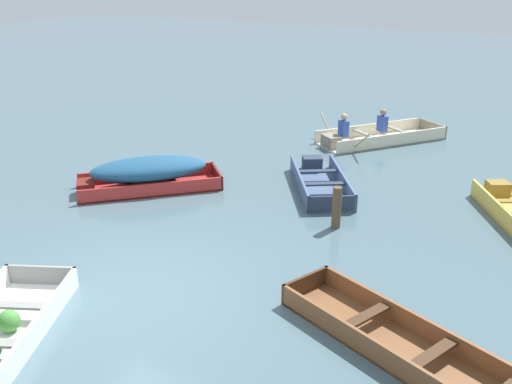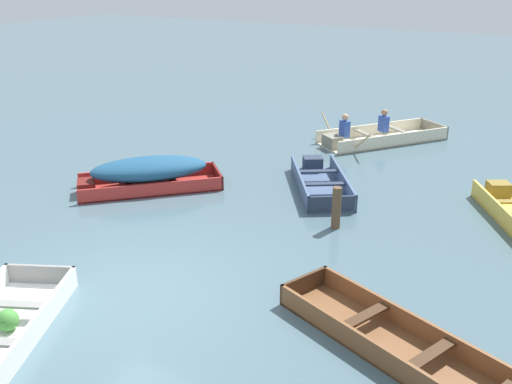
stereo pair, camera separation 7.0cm
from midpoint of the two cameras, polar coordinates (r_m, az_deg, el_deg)
ground_plane at (r=8.84m, az=-12.59°, el=-10.09°), size 80.00×80.00×0.00m
skiff_red_mid_moored at (r=12.69m, az=-10.92°, el=1.97°), size 2.93×2.98×0.71m
skiff_slate_blue_far_moored at (r=12.74m, az=6.21°, el=1.06°), size 2.35×2.79×0.36m
skiff_wooden_brown_outer_moored at (r=7.65m, az=14.52°, el=-14.83°), size 3.54×2.07×0.33m
rowboat_cream_with_crew at (r=16.30m, az=11.67°, el=5.50°), size 3.27×3.66×0.92m
mooring_post at (r=10.68m, az=7.88°, el=-1.55°), size 0.17×0.17×0.81m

